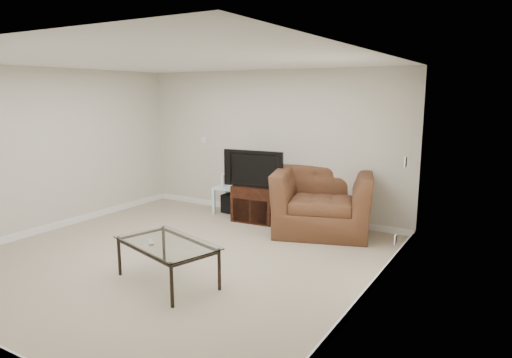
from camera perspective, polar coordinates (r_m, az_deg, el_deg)
The scene contains 18 objects.
floor at distance 6.13m, azimuth -9.94°, elevation -9.66°, with size 5.00×5.00×0.00m, color tan.
ceiling at distance 5.77m, azimuth -10.76°, elevation 14.33°, with size 5.00×5.00×0.00m, color white.
wall_back at distance 7.86m, azimuth 1.72°, elevation 4.38°, with size 5.00×0.02×2.50m, color silver.
wall_left at distance 7.69m, azimuth -24.58°, elevation 3.26°, with size 0.02×5.00×2.50m, color silver.
wall_right at distance 4.60m, azimuth 13.90°, elevation -0.48°, with size 0.02×5.00×2.50m, color silver.
plate_back at distance 8.61m, azimuth -6.52°, elevation 4.87°, with size 0.12×0.02×0.12m, color white.
plate_right_switch at distance 6.13m, azimuth 18.19°, elevation 2.04°, with size 0.02×0.09×0.13m, color white.
plate_right_outlet at distance 6.06m, azimuth 17.03°, elevation -7.23°, with size 0.02×0.08×0.12m, color white.
tv_stand at distance 7.64m, azimuth 0.08°, elevation -3.04°, with size 0.72×0.50×0.60m, color black, non-canonical shape.
dvd_player at distance 7.56m, azimuth -0.06°, elevation -1.62°, with size 0.38×0.27×0.05m, color black.
television at distance 7.49m, azimuth -0.03°, elevation 1.40°, with size 0.97×0.19×0.60m, color black.
side_table at distance 8.19m, azimuth -3.16°, elevation -2.55°, with size 0.50×0.50×0.48m, color #A4BCCA, non-canonical shape.
subwoofer at distance 8.21m, azimuth -2.90°, elevation -3.01°, with size 0.32×0.32×0.32m, color black.
game_console at distance 8.15m, azimuth -4.00°, elevation -0.09°, with size 0.05×0.16×0.22m, color white.
game_case at distance 8.08m, azimuth -2.87°, elevation -0.29°, with size 0.05×0.14×0.19m, color silver.
recliner at distance 7.05m, azimuth 8.33°, elevation -1.49°, with size 1.47×0.95×1.28m, color brown.
coffee_table at distance 5.32m, azimuth -11.03°, elevation -10.19°, with size 1.21×0.69×0.47m, color black, non-canonical shape.
remote at distance 5.24m, azimuth -13.06°, elevation -7.69°, with size 0.19×0.05×0.02m, color #B2B2B7.
Camera 1 is at (3.79, -4.33, 2.12)m, focal length 32.00 mm.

